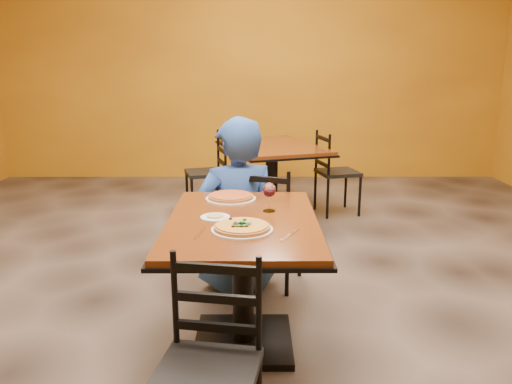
{
  "coord_description": "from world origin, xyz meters",
  "views": [
    {
      "loc": [
        0.07,
        -3.07,
        1.55
      ],
      "look_at": [
        0.07,
        -0.3,
        0.85
      ],
      "focal_mm": 35.04,
      "sensor_mm": 36.0,
      "label": 1
    }
  ],
  "objects_px": {
    "plate_far": "(231,199)",
    "pizza_main": "(242,227)",
    "chair_second_left": "(206,173)",
    "diner": "(237,204)",
    "table_main": "(243,253)",
    "chair_main_near": "(206,375)",
    "pizza_far": "(231,196)",
    "wine_glass": "(269,196)",
    "chair_second_right": "(338,173)",
    "plate_main": "(242,230)",
    "side_plate": "(215,217)",
    "chair_main_far": "(270,225)",
    "table_second": "(272,162)"
  },
  "relations": [
    {
      "from": "plate_main",
      "to": "wine_glass",
      "type": "bearing_deg",
      "value": 67.49
    },
    {
      "from": "table_main",
      "to": "table_second",
      "type": "bearing_deg",
      "value": 84.7
    },
    {
      "from": "chair_second_right",
      "to": "side_plate",
      "type": "height_order",
      "value": "chair_second_right"
    },
    {
      "from": "table_main",
      "to": "wine_glass",
      "type": "xyz_separation_m",
      "value": [
        0.15,
        0.15,
        0.28
      ]
    },
    {
      "from": "chair_second_left",
      "to": "pizza_far",
      "type": "height_order",
      "value": "chair_second_left"
    },
    {
      "from": "diner",
      "to": "pizza_main",
      "type": "relative_size",
      "value": 4.32
    },
    {
      "from": "pizza_far",
      "to": "chair_main_near",
      "type": "bearing_deg",
      "value": -91.46
    },
    {
      "from": "table_main",
      "to": "pizza_far",
      "type": "relative_size",
      "value": 4.39
    },
    {
      "from": "chair_second_right",
      "to": "pizza_far",
      "type": "relative_size",
      "value": 3.17
    },
    {
      "from": "table_main",
      "to": "chair_main_near",
      "type": "bearing_deg",
      "value": -97.25
    },
    {
      "from": "chair_second_right",
      "to": "plate_main",
      "type": "height_order",
      "value": "chair_second_right"
    },
    {
      "from": "plate_far",
      "to": "wine_glass",
      "type": "relative_size",
      "value": 1.72
    },
    {
      "from": "diner",
      "to": "side_plate",
      "type": "height_order",
      "value": "diner"
    },
    {
      "from": "plate_far",
      "to": "pizza_main",
      "type": "bearing_deg",
      "value": -82.01
    },
    {
      "from": "diner",
      "to": "plate_main",
      "type": "xyz_separation_m",
      "value": [
        0.06,
        -0.99,
        0.14
      ]
    },
    {
      "from": "chair_second_left",
      "to": "diner",
      "type": "bearing_deg",
      "value": -3.9
    },
    {
      "from": "chair_second_left",
      "to": "diner",
      "type": "height_order",
      "value": "diner"
    },
    {
      "from": "table_second",
      "to": "chair_main_far",
      "type": "relative_size",
      "value": 1.76
    },
    {
      "from": "table_second",
      "to": "chair_second_right",
      "type": "height_order",
      "value": "chair_second_right"
    },
    {
      "from": "chair_second_left",
      "to": "pizza_main",
      "type": "xyz_separation_m",
      "value": [
        0.46,
        -2.85,
        0.33
      ]
    },
    {
      "from": "plate_far",
      "to": "pizza_far",
      "type": "bearing_deg",
      "value": 135.0
    },
    {
      "from": "table_second",
      "to": "side_plate",
      "type": "bearing_deg",
      "value": -98.5
    },
    {
      "from": "plate_main",
      "to": "side_plate",
      "type": "bearing_deg",
      "value": 125.77
    },
    {
      "from": "chair_main_near",
      "to": "chair_main_far",
      "type": "bearing_deg",
      "value": 90.2
    },
    {
      "from": "table_second",
      "to": "diner",
      "type": "bearing_deg",
      "value": -99.36
    },
    {
      "from": "table_main",
      "to": "wine_glass",
      "type": "relative_size",
      "value": 6.83
    },
    {
      "from": "table_main",
      "to": "pizza_main",
      "type": "distance_m",
      "value": 0.29
    },
    {
      "from": "chair_second_left",
      "to": "side_plate",
      "type": "height_order",
      "value": "chair_second_left"
    },
    {
      "from": "chair_second_right",
      "to": "plate_main",
      "type": "relative_size",
      "value": 2.86
    },
    {
      "from": "side_plate",
      "to": "pizza_far",
      "type": "bearing_deg",
      "value": 80.54
    },
    {
      "from": "table_second",
      "to": "pizza_far",
      "type": "distance_m",
      "value": 2.28
    },
    {
      "from": "table_main",
      "to": "plate_main",
      "type": "xyz_separation_m",
      "value": [
        0.0,
        -0.2,
        0.2
      ]
    },
    {
      "from": "wine_glass",
      "to": "chair_main_far",
      "type": "bearing_deg",
      "value": 87.69
    },
    {
      "from": "table_second",
      "to": "pizza_far",
      "type": "relative_size",
      "value": 5.55
    },
    {
      "from": "chair_main_far",
      "to": "chair_second_left",
      "type": "relative_size",
      "value": 1.0
    },
    {
      "from": "chair_second_right",
      "to": "plate_far",
      "type": "distance_m",
      "value": 2.5
    },
    {
      "from": "chair_main_far",
      "to": "pizza_far",
      "type": "distance_m",
      "value": 0.61
    },
    {
      "from": "chair_second_left",
      "to": "plate_far",
      "type": "xyz_separation_m",
      "value": [
        0.38,
        -2.25,
        0.31
      ]
    },
    {
      "from": "chair_second_right",
      "to": "plate_main",
      "type": "distance_m",
      "value": 3.02
    },
    {
      "from": "pizza_main",
      "to": "side_plate",
      "type": "bearing_deg",
      "value": 125.77
    },
    {
      "from": "chair_main_far",
      "to": "plate_main",
      "type": "distance_m",
      "value": 1.11
    },
    {
      "from": "chair_main_near",
      "to": "pizza_far",
      "type": "relative_size",
      "value": 3.01
    },
    {
      "from": "chair_main_far",
      "to": "diner",
      "type": "distance_m",
      "value": 0.3
    },
    {
      "from": "chair_main_near",
      "to": "wine_glass",
      "type": "bearing_deg",
      "value": 85.76
    },
    {
      "from": "table_main",
      "to": "diner",
      "type": "height_order",
      "value": "diner"
    },
    {
      "from": "diner",
      "to": "pizza_far",
      "type": "xyz_separation_m",
      "value": [
        -0.02,
        -0.39,
        0.16
      ]
    },
    {
      "from": "table_second",
      "to": "plate_far",
      "type": "distance_m",
      "value": 2.28
    },
    {
      "from": "side_plate",
      "to": "wine_glass",
      "type": "distance_m",
      "value": 0.34
    },
    {
      "from": "chair_second_right",
      "to": "wine_glass",
      "type": "bearing_deg",
      "value": 148.13
    },
    {
      "from": "chair_main_far",
      "to": "side_plate",
      "type": "distance_m",
      "value": 0.95
    }
  ]
}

